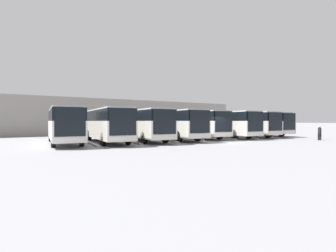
{
  "coord_description": "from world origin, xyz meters",
  "views": [
    {
      "loc": [
        17.89,
        19.2,
        2.06
      ],
      "look_at": [
        2.23,
        -5.62,
        1.52
      ],
      "focal_mm": 28.0,
      "sensor_mm": 36.0,
      "label": 1
    }
  ],
  "objects_px": {
    "bus_1": "(242,123)",
    "bus_6": "(107,124)",
    "bus_5": "(142,124)",
    "bus_4": "(173,124)",
    "bus_2": "(223,123)",
    "pedestrian": "(320,132)",
    "bus_0": "(256,123)",
    "bus_3": "(195,123)",
    "bus_7": "(64,124)"
  },
  "relations": [
    {
      "from": "bus_0",
      "to": "bus_2",
      "type": "distance_m",
      "value": 7.57
    },
    {
      "from": "bus_2",
      "to": "bus_4",
      "type": "xyz_separation_m",
      "value": [
        7.51,
        -0.15,
        0.0
      ]
    },
    {
      "from": "bus_1",
      "to": "bus_6",
      "type": "relative_size",
      "value": 1.0
    },
    {
      "from": "bus_2",
      "to": "bus_3",
      "type": "height_order",
      "value": "same"
    },
    {
      "from": "bus_1",
      "to": "bus_2",
      "type": "height_order",
      "value": "same"
    },
    {
      "from": "bus_1",
      "to": "bus_2",
      "type": "xyz_separation_m",
      "value": [
        3.76,
        0.23,
        0.0
      ]
    },
    {
      "from": "bus_6",
      "to": "bus_7",
      "type": "distance_m",
      "value": 3.83
    },
    {
      "from": "bus_4",
      "to": "bus_2",
      "type": "bearing_deg",
      "value": -174.7
    },
    {
      "from": "bus_1",
      "to": "pedestrian",
      "type": "xyz_separation_m",
      "value": [
        -1.65,
        9.36,
        -0.95
      ]
    },
    {
      "from": "bus_1",
      "to": "bus_7",
      "type": "relative_size",
      "value": 1.0
    },
    {
      "from": "bus_2",
      "to": "bus_0",
      "type": "bearing_deg",
      "value": -166.56
    },
    {
      "from": "bus_1",
      "to": "bus_4",
      "type": "distance_m",
      "value": 11.27
    },
    {
      "from": "bus_2",
      "to": "pedestrian",
      "type": "bearing_deg",
      "value": 127.06
    },
    {
      "from": "bus_7",
      "to": "bus_6",
      "type": "bearing_deg",
      "value": 175.18
    },
    {
      "from": "bus_7",
      "to": "bus_0",
      "type": "bearing_deg",
      "value": -173.9
    },
    {
      "from": "bus_1",
      "to": "bus_0",
      "type": "bearing_deg",
      "value": -163.12
    },
    {
      "from": "bus_6",
      "to": "pedestrian",
      "type": "relative_size",
      "value": 7.36
    },
    {
      "from": "bus_6",
      "to": "bus_5",
      "type": "bearing_deg",
      "value": -174.72
    },
    {
      "from": "bus_0",
      "to": "bus_3",
      "type": "xyz_separation_m",
      "value": [
        11.27,
        -0.01,
        0.0
      ]
    },
    {
      "from": "bus_1",
      "to": "bus_7",
      "type": "xyz_separation_m",
      "value": [
        22.54,
        -0.84,
        0.0
      ]
    },
    {
      "from": "bus_6",
      "to": "bus_7",
      "type": "height_order",
      "value": "same"
    },
    {
      "from": "bus_3",
      "to": "bus_7",
      "type": "relative_size",
      "value": 1.0
    },
    {
      "from": "bus_0",
      "to": "bus_2",
      "type": "xyz_separation_m",
      "value": [
        7.51,
        0.92,
        0.0
      ]
    },
    {
      "from": "bus_3",
      "to": "bus_5",
      "type": "bearing_deg",
      "value": 11.62
    },
    {
      "from": "bus_3",
      "to": "bus_4",
      "type": "distance_m",
      "value": 3.84
    },
    {
      "from": "bus_7",
      "to": "pedestrian",
      "type": "relative_size",
      "value": 7.36
    },
    {
      "from": "bus_6",
      "to": "pedestrian",
      "type": "bearing_deg",
      "value": 161.59
    },
    {
      "from": "bus_3",
      "to": "bus_0",
      "type": "bearing_deg",
      "value": -173.64
    },
    {
      "from": "bus_3",
      "to": "bus_6",
      "type": "bearing_deg",
      "value": 9.52
    },
    {
      "from": "bus_2",
      "to": "bus_7",
      "type": "xyz_separation_m",
      "value": [
        18.78,
        -1.07,
        0.0
      ]
    },
    {
      "from": "bus_6",
      "to": "bus_4",
      "type": "bearing_deg",
      "value": -174.96
    },
    {
      "from": "bus_5",
      "to": "bus_7",
      "type": "relative_size",
      "value": 1.0
    },
    {
      "from": "bus_4",
      "to": "bus_7",
      "type": "bearing_deg",
      "value": 1.71
    },
    {
      "from": "bus_2",
      "to": "bus_7",
      "type": "bearing_deg",
      "value": 3.15
    },
    {
      "from": "bus_3",
      "to": "bus_5",
      "type": "height_order",
      "value": "same"
    },
    {
      "from": "bus_3",
      "to": "bus_6",
      "type": "height_order",
      "value": "same"
    },
    {
      "from": "bus_1",
      "to": "bus_2",
      "type": "relative_size",
      "value": 1.0
    },
    {
      "from": "bus_6",
      "to": "bus_0",
      "type": "bearing_deg",
      "value": -172.06
    },
    {
      "from": "bus_7",
      "to": "bus_3",
      "type": "bearing_deg",
      "value": -174.1
    },
    {
      "from": "bus_5",
      "to": "bus_6",
      "type": "relative_size",
      "value": 1.0
    },
    {
      "from": "bus_2",
      "to": "bus_3",
      "type": "bearing_deg",
      "value": -7.59
    },
    {
      "from": "bus_0",
      "to": "pedestrian",
      "type": "height_order",
      "value": "bus_0"
    },
    {
      "from": "bus_2",
      "to": "bus_6",
      "type": "distance_m",
      "value": 15.03
    },
    {
      "from": "bus_1",
      "to": "bus_5",
      "type": "bearing_deg",
      "value": 6.34
    },
    {
      "from": "bus_1",
      "to": "bus_5",
      "type": "distance_m",
      "value": 15.02
    },
    {
      "from": "bus_1",
      "to": "bus_6",
      "type": "distance_m",
      "value": 18.78
    },
    {
      "from": "bus_0",
      "to": "bus_5",
      "type": "distance_m",
      "value": 18.79
    },
    {
      "from": "bus_7",
      "to": "pedestrian",
      "type": "height_order",
      "value": "bus_7"
    },
    {
      "from": "bus_7",
      "to": "bus_5",
      "type": "bearing_deg",
      "value": -179.82
    },
    {
      "from": "bus_4",
      "to": "bus_3",
      "type": "bearing_deg",
      "value": -161.69
    }
  ]
}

